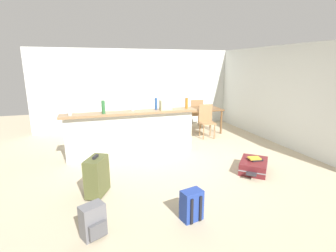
{
  "coord_description": "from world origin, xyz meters",
  "views": [
    {
      "loc": [
        -1.68,
        -4.94,
        2.03
      ],
      "look_at": [
        0.05,
        0.37,
        0.65
      ],
      "focal_mm": 26.69,
      "sensor_mm": 36.0,
      "label": 1
    }
  ],
  "objects_px": {
    "suitcase_flat_maroon": "(254,166)",
    "backpack_blue": "(191,205)",
    "bottle_blue": "(156,104)",
    "dining_chair_near_partition": "(206,119)",
    "book_stack": "(255,159)",
    "bottle_clear": "(132,104)",
    "bottle_amber": "(187,103)",
    "dining_table": "(202,111)",
    "bottle_green": "(103,107)",
    "dining_chair_far_side": "(196,112)",
    "grocery_bag": "(166,105)",
    "backpack_grey": "(93,222)",
    "suitcase_upright_olive": "(97,176)",
    "bottle_white": "(69,110)"
  },
  "relations": [
    {
      "from": "bottle_clear",
      "to": "dining_chair_near_partition",
      "type": "relative_size",
      "value": 0.31
    },
    {
      "from": "suitcase_flat_maroon",
      "to": "dining_chair_near_partition",
      "type": "bearing_deg",
      "value": 85.69
    },
    {
      "from": "suitcase_flat_maroon",
      "to": "bottle_blue",
      "type": "bearing_deg",
      "value": 133.33
    },
    {
      "from": "bottle_amber",
      "to": "backpack_grey",
      "type": "relative_size",
      "value": 0.59
    },
    {
      "from": "bottle_green",
      "to": "dining_chair_near_partition",
      "type": "bearing_deg",
      "value": 18.26
    },
    {
      "from": "dining_chair_near_partition",
      "to": "suitcase_upright_olive",
      "type": "distance_m",
      "value": 3.98
    },
    {
      "from": "bottle_clear",
      "to": "bottle_amber",
      "type": "relative_size",
      "value": 1.17
    },
    {
      "from": "bottle_blue",
      "to": "book_stack",
      "type": "distance_m",
      "value": 2.41
    },
    {
      "from": "book_stack",
      "to": "bottle_clear",
      "type": "bearing_deg",
      "value": 141.84
    },
    {
      "from": "backpack_blue",
      "to": "book_stack",
      "type": "xyz_separation_m",
      "value": [
        1.8,
        1.07,
        0.05
      ]
    },
    {
      "from": "grocery_bag",
      "to": "backpack_grey",
      "type": "bearing_deg",
      "value": -123.91
    },
    {
      "from": "bottle_white",
      "to": "dining_table",
      "type": "xyz_separation_m",
      "value": [
        3.63,
        1.46,
        -0.49
      ]
    },
    {
      "from": "suitcase_flat_maroon",
      "to": "backpack_grey",
      "type": "distance_m",
      "value": 3.2
    },
    {
      "from": "dining_table",
      "to": "book_stack",
      "type": "xyz_separation_m",
      "value": [
        -0.25,
        -2.96,
        -0.4
      ]
    },
    {
      "from": "dining_chair_far_side",
      "to": "bottle_clear",
      "type": "bearing_deg",
      "value": -141.66
    },
    {
      "from": "bottle_blue",
      "to": "book_stack",
      "type": "relative_size",
      "value": 0.98
    },
    {
      "from": "bottle_clear",
      "to": "grocery_bag",
      "type": "relative_size",
      "value": 1.11
    },
    {
      "from": "bottle_clear",
      "to": "suitcase_flat_maroon",
      "type": "xyz_separation_m",
      "value": [
        2.05,
        -1.64,
        -1.07
      ]
    },
    {
      "from": "dining_table",
      "to": "bottle_blue",
      "type": "bearing_deg",
      "value": -143.04
    },
    {
      "from": "backpack_blue",
      "to": "dining_chair_near_partition",
      "type": "bearing_deg",
      "value": 60.77
    },
    {
      "from": "dining_chair_near_partition",
      "to": "book_stack",
      "type": "relative_size",
      "value": 3.39
    },
    {
      "from": "backpack_blue",
      "to": "suitcase_upright_olive",
      "type": "bearing_deg",
      "value": 138.16
    },
    {
      "from": "bottle_amber",
      "to": "backpack_blue",
      "type": "height_order",
      "value": "bottle_amber"
    },
    {
      "from": "dining_chair_near_partition",
      "to": "dining_chair_far_side",
      "type": "bearing_deg",
      "value": 81.12
    },
    {
      "from": "bottle_clear",
      "to": "suitcase_flat_maroon",
      "type": "relative_size",
      "value": 0.34
    },
    {
      "from": "bottle_amber",
      "to": "backpack_grey",
      "type": "height_order",
      "value": "bottle_amber"
    },
    {
      "from": "bottle_blue",
      "to": "book_stack",
      "type": "bearing_deg",
      "value": -46.01
    },
    {
      "from": "suitcase_flat_maroon",
      "to": "backpack_blue",
      "type": "distance_m",
      "value": 2.07
    },
    {
      "from": "dining_chair_far_side",
      "to": "bottle_amber",
      "type": "bearing_deg",
      "value": -120.03
    },
    {
      "from": "bottle_clear",
      "to": "backpack_grey",
      "type": "bearing_deg",
      "value": -110.2
    },
    {
      "from": "suitcase_flat_maroon",
      "to": "suitcase_upright_olive",
      "type": "xyz_separation_m",
      "value": [
        -2.94,
        -0.02,
        0.22
      ]
    },
    {
      "from": "bottle_green",
      "to": "dining_chair_near_partition",
      "type": "height_order",
      "value": "bottle_green"
    },
    {
      "from": "bottle_green",
      "to": "dining_chair_far_side",
      "type": "relative_size",
      "value": 0.3
    },
    {
      "from": "bottle_clear",
      "to": "dining_table",
      "type": "height_order",
      "value": "bottle_clear"
    },
    {
      "from": "dining_chair_far_side",
      "to": "grocery_bag",
      "type": "bearing_deg",
      "value": -129.66
    },
    {
      "from": "bottle_green",
      "to": "suitcase_upright_olive",
      "type": "height_order",
      "value": "bottle_green"
    },
    {
      "from": "bottle_blue",
      "to": "backpack_blue",
      "type": "relative_size",
      "value": 0.64
    },
    {
      "from": "grocery_bag",
      "to": "backpack_blue",
      "type": "relative_size",
      "value": 0.62
    },
    {
      "from": "grocery_bag",
      "to": "dining_chair_far_side",
      "type": "distance_m",
      "value": 2.7
    },
    {
      "from": "bottle_clear",
      "to": "bottle_green",
      "type": "bearing_deg",
      "value": -166.84
    },
    {
      "from": "bottle_blue",
      "to": "dining_chair_near_partition",
      "type": "relative_size",
      "value": 0.29
    },
    {
      "from": "bottle_green",
      "to": "bottle_clear",
      "type": "height_order",
      "value": "bottle_clear"
    },
    {
      "from": "bottle_clear",
      "to": "bottle_amber",
      "type": "height_order",
      "value": "bottle_clear"
    },
    {
      "from": "dining_table",
      "to": "bottle_green",
      "type": "bearing_deg",
      "value": -153.6
    },
    {
      "from": "dining_chair_near_partition",
      "to": "dining_table",
      "type": "bearing_deg",
      "value": 79.33
    },
    {
      "from": "grocery_bag",
      "to": "dining_chair_far_side",
      "type": "relative_size",
      "value": 0.28
    },
    {
      "from": "dining_chair_far_side",
      "to": "backpack_blue",
      "type": "height_order",
      "value": "dining_chair_far_side"
    },
    {
      "from": "bottle_blue",
      "to": "bottle_white",
      "type": "bearing_deg",
      "value": -176.71
    },
    {
      "from": "dining_table",
      "to": "backpack_grey",
      "type": "xyz_separation_m",
      "value": [
        -3.31,
        -3.99,
        -0.44
      ]
    },
    {
      "from": "bottle_amber",
      "to": "dining_table",
      "type": "height_order",
      "value": "bottle_amber"
    }
  ]
}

